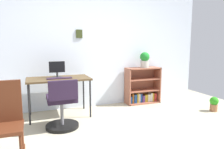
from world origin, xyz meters
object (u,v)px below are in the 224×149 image
object	(u,v)px
desk	(59,81)
keyboard	(59,78)
potted_plant_floor	(214,104)
rocking_chair	(3,121)
bookshelf_low	(142,88)
potted_plant_on_shelf	(145,60)
office_chair	(62,107)
monitor	(57,70)

from	to	relation	value
desk	keyboard	distance (m)	0.11
potted_plant_floor	rocking_chair	bearing A→B (deg)	-172.29
rocking_chair	bookshelf_low	xyz separation A→B (m)	(2.62, 1.55, -0.11)
rocking_chair	potted_plant_on_shelf	world-z (taller)	potted_plant_on_shelf
keyboard	desk	bearing A→B (deg)	93.86
keyboard	rocking_chair	world-z (taller)	rocking_chair
desk	potted_plant_on_shelf	size ratio (longest dim) A/B	3.25
office_chair	potted_plant_floor	size ratio (longest dim) A/B	2.79
desk	potted_plant_floor	xyz separation A→B (m)	(2.89, -0.80, -0.50)
keyboard	rocking_chair	size ratio (longest dim) A/B	0.47
desk	rocking_chair	xyz separation A→B (m)	(-0.77, -1.29, -0.20)
monitor	rocking_chair	size ratio (longest dim) A/B	0.33
desk	potted_plant_floor	size ratio (longest dim) A/B	3.84
rocking_chair	potted_plant_floor	size ratio (longest dim) A/B	3.15
desk	keyboard	world-z (taller)	keyboard
desk	keyboard	size ratio (longest dim) A/B	2.57
office_chair	rocking_chair	size ratio (longest dim) A/B	0.88
desk	office_chair	distance (m)	0.70
keyboard	bookshelf_low	xyz separation A→B (m)	(1.85, 0.34, -0.38)
bookshelf_low	potted_plant_on_shelf	xyz separation A→B (m)	(0.03, -0.05, 0.64)
keyboard	potted_plant_floor	distance (m)	3.02
office_chair	potted_plant_floor	bearing A→B (deg)	-3.43
office_chair	bookshelf_low	world-z (taller)	office_chair
office_chair	potted_plant_floor	world-z (taller)	office_chair
monitor	potted_plant_on_shelf	size ratio (longest dim) A/B	0.87
desk	office_chair	size ratio (longest dim) A/B	1.38
bookshelf_low	potted_plant_floor	distance (m)	1.49
desk	office_chair	bearing A→B (deg)	-92.76
office_chair	rocking_chair	world-z (taller)	rocking_chair
office_chair	potted_plant_on_shelf	bearing A→B (deg)	23.43
potted_plant_on_shelf	monitor	bearing A→B (deg)	-175.23
potted_plant_on_shelf	potted_plant_floor	bearing A→B (deg)	-44.77
office_chair	bookshelf_low	size ratio (longest dim) A/B	1.00
monitor	keyboard	bearing A→B (deg)	-80.40
rocking_chair	desk	bearing A→B (deg)	59.35
keyboard	bookshelf_low	distance (m)	1.91
desk	potted_plant_on_shelf	distance (m)	1.92
potted_plant_on_shelf	potted_plant_floor	world-z (taller)	potted_plant_on_shelf
desk	rocking_chair	world-z (taller)	rocking_chair
bookshelf_low	potted_plant_floor	world-z (taller)	bookshelf_low
keyboard	potted_plant_on_shelf	bearing A→B (deg)	8.82
office_chair	potted_plant_on_shelf	xyz separation A→B (m)	(1.91, 0.83, 0.63)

